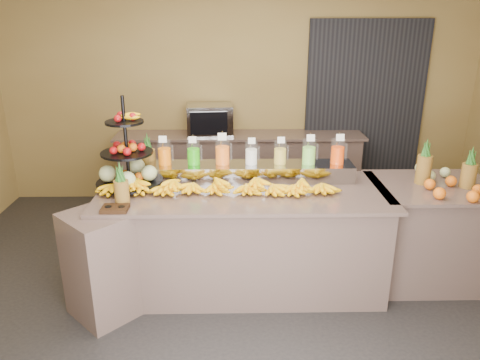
{
  "coord_description": "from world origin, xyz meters",
  "views": [
    {
      "loc": [
        -0.1,
        -3.45,
        2.39
      ],
      "look_at": [
        -0.03,
        0.3,
        1.03
      ],
      "focal_mm": 35.0,
      "sensor_mm": 36.0,
      "label": 1
    }
  ],
  "objects_px": {
    "right_fruit_pile": "(448,181)",
    "oven_warmer": "(210,120)",
    "fruit_stand": "(132,164)",
    "condiment_caddy": "(115,209)",
    "pitcher_tray": "(251,172)",
    "banana_heap": "(218,184)"
  },
  "relations": [
    {
      "from": "pitcher_tray",
      "to": "fruit_stand",
      "type": "relative_size",
      "value": 2.3
    },
    {
      "from": "fruit_stand",
      "to": "right_fruit_pile",
      "type": "bearing_deg",
      "value": -6.36
    },
    {
      "from": "right_fruit_pile",
      "to": "pitcher_tray",
      "type": "bearing_deg",
      "value": 170.3
    },
    {
      "from": "condiment_caddy",
      "to": "oven_warmer",
      "type": "height_order",
      "value": "oven_warmer"
    },
    {
      "from": "condiment_caddy",
      "to": "oven_warmer",
      "type": "relative_size",
      "value": 0.37
    },
    {
      "from": "banana_heap",
      "to": "condiment_caddy",
      "type": "distance_m",
      "value": 0.88
    },
    {
      "from": "fruit_stand",
      "to": "condiment_caddy",
      "type": "relative_size",
      "value": 3.92
    },
    {
      "from": "banana_heap",
      "to": "pitcher_tray",
      "type": "bearing_deg",
      "value": 46.78
    },
    {
      "from": "banana_heap",
      "to": "oven_warmer",
      "type": "xyz_separation_m",
      "value": [
        -0.15,
        1.98,
        0.12
      ]
    },
    {
      "from": "fruit_stand",
      "to": "pitcher_tray",
      "type": "bearing_deg",
      "value": 5.36
    },
    {
      "from": "pitcher_tray",
      "to": "oven_warmer",
      "type": "height_order",
      "value": "oven_warmer"
    },
    {
      "from": "right_fruit_pile",
      "to": "oven_warmer",
      "type": "xyz_separation_m",
      "value": [
        -2.13,
        1.96,
        0.1
      ]
    },
    {
      "from": "right_fruit_pile",
      "to": "oven_warmer",
      "type": "distance_m",
      "value": 2.9
    },
    {
      "from": "banana_heap",
      "to": "condiment_caddy",
      "type": "height_order",
      "value": "banana_heap"
    },
    {
      "from": "pitcher_tray",
      "to": "right_fruit_pile",
      "type": "height_order",
      "value": "right_fruit_pile"
    },
    {
      "from": "right_fruit_pile",
      "to": "oven_warmer",
      "type": "bearing_deg",
      "value": 137.45
    },
    {
      "from": "pitcher_tray",
      "to": "banana_heap",
      "type": "relative_size",
      "value": 0.91
    },
    {
      "from": "pitcher_tray",
      "to": "oven_warmer",
      "type": "distance_m",
      "value": 1.73
    },
    {
      "from": "banana_heap",
      "to": "oven_warmer",
      "type": "bearing_deg",
      "value": 94.46
    },
    {
      "from": "oven_warmer",
      "to": "condiment_caddy",
      "type": "bearing_deg",
      "value": -109.87
    },
    {
      "from": "pitcher_tray",
      "to": "banana_heap",
      "type": "height_order",
      "value": "banana_heap"
    },
    {
      "from": "fruit_stand",
      "to": "right_fruit_pile",
      "type": "xyz_separation_m",
      "value": [
        2.73,
        -0.12,
        -0.12
      ]
    }
  ]
}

